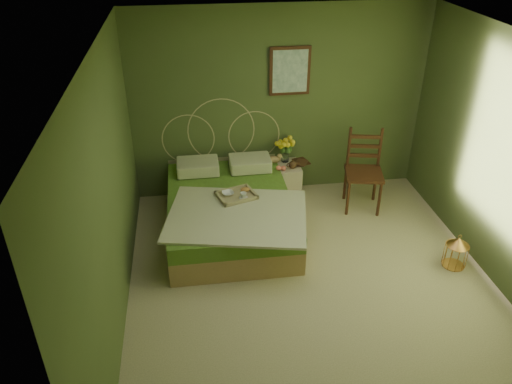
{
  "coord_description": "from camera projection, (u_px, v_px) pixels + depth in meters",
  "views": [
    {
      "loc": [
        -1.21,
        -4.05,
        3.67
      ],
      "look_at": [
        -0.5,
        1.0,
        0.68
      ],
      "focal_mm": 35.0,
      "sensor_mm": 36.0,
      "label": 1
    }
  ],
  "objects": [
    {
      "name": "chair",
      "position": [
        362.0,
        165.0,
        6.68
      ],
      "size": [
        0.57,
        0.57,
        1.09
      ],
      "rotation": [
        0.0,
        0.0,
        -0.21
      ],
      "color": "#341A0E",
      "rests_on": "floor"
    },
    {
      "name": "ceiling",
      "position": [
        332.0,
        49.0,
        4.14
      ],
      "size": [
        4.5,
        4.5,
        0.0
      ],
      "primitive_type": "plane",
      "rotation": [
        3.14,
        0.0,
        0.0
      ],
      "color": "silver",
      "rests_on": "wall_back"
    },
    {
      "name": "birdcage",
      "position": [
        456.0,
        252.0,
        5.71
      ],
      "size": [
        0.25,
        0.25,
        0.39
      ],
      "rotation": [
        0.0,
        0.0,
        -0.4
      ],
      "color": "#C2803E",
      "rests_on": "floor"
    },
    {
      "name": "coffee_cup",
      "position": [
        243.0,
        195.0,
        6.04
      ],
      "size": [
        0.09,
        0.09,
        0.07
      ],
      "primitive_type": "imported",
      "rotation": [
        0.0,
        0.0,
        -0.2
      ],
      "color": "white",
      "rests_on": "bed"
    },
    {
      "name": "bed",
      "position": [
        229.0,
        208.0,
        6.31
      ],
      "size": [
        1.8,
        2.27,
        1.41
      ],
      "color": "tan",
      "rests_on": "floor"
    },
    {
      "name": "nightstand",
      "position": [
        283.0,
        175.0,
        6.99
      ],
      "size": [
        0.46,
        0.47,
        0.93
      ],
      "color": "beige",
      "rests_on": "floor"
    },
    {
      "name": "floor",
      "position": [
        314.0,
        288.0,
        5.46
      ],
      "size": [
        4.5,
        4.5,
        0.0
      ],
      "primitive_type": "plane",
      "color": "#CBB992",
      "rests_on": "ground"
    },
    {
      "name": "wall_left",
      "position": [
        109.0,
        200.0,
        4.56
      ],
      "size": [
        0.0,
        4.5,
        4.5
      ],
      "primitive_type": "plane",
      "rotation": [
        1.57,
        0.0,
        1.57
      ],
      "color": "#4E5E31",
      "rests_on": "floor"
    },
    {
      "name": "wall_art",
      "position": [
        290.0,
        71.0,
        6.49
      ],
      "size": [
        0.54,
        0.04,
        0.64
      ],
      "color": "#341A0E",
      "rests_on": "wall_back"
    },
    {
      "name": "book_lower",
      "position": [
        296.0,
        163.0,
        6.93
      ],
      "size": [
        0.24,
        0.28,
        0.02
      ],
      "primitive_type": "imported",
      "rotation": [
        0.0,
        0.0,
        0.28
      ],
      "color": "#381E0F",
      "rests_on": "nightstand"
    },
    {
      "name": "wall_back",
      "position": [
        279.0,
        104.0,
        6.72
      ],
      "size": [
        4.0,
        0.0,
        4.0
      ],
      "primitive_type": "plane",
      "rotation": [
        1.57,
        0.0,
        0.0
      ],
      "color": "#4E5E31",
      "rests_on": "floor"
    },
    {
      "name": "book_upper",
      "position": [
        296.0,
        162.0,
        6.92
      ],
      "size": [
        0.24,
        0.26,
        0.02
      ],
      "primitive_type": "imported",
      "rotation": [
        0.0,
        0.0,
        -0.51
      ],
      "color": "#472819",
      "rests_on": "nightstand"
    },
    {
      "name": "cereal_bowl",
      "position": [
        228.0,
        193.0,
        6.12
      ],
      "size": [
        0.17,
        0.17,
        0.04
      ],
      "primitive_type": "imported",
      "rotation": [
        0.0,
        0.0,
        0.21
      ],
      "color": "white",
      "rests_on": "bed"
    }
  ]
}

